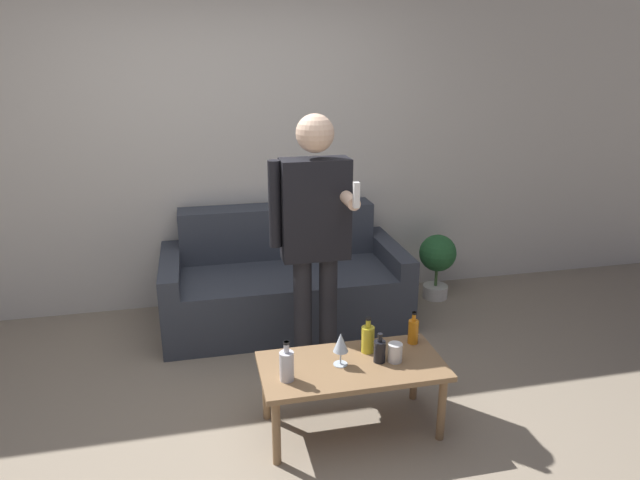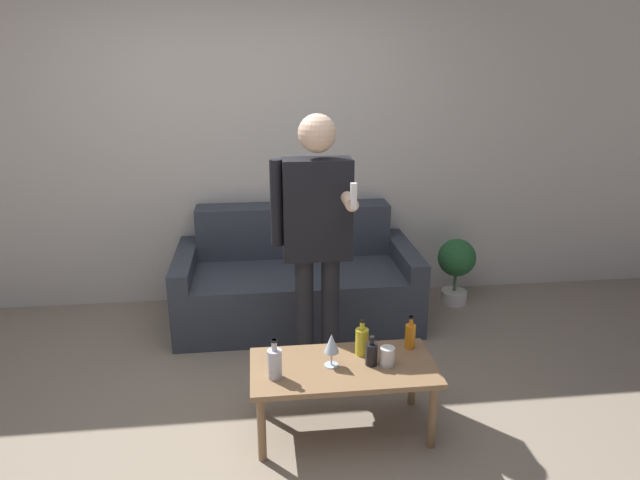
{
  "view_description": "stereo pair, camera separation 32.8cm",
  "coord_description": "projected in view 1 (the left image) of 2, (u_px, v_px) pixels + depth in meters",
  "views": [
    {
      "loc": [
        -0.25,
        -2.52,
        1.99
      ],
      "look_at": [
        0.44,
        0.52,
        0.95
      ],
      "focal_mm": 32.0,
      "sensor_mm": 36.0,
      "label": 1
    },
    {
      "loc": [
        0.08,
        -2.57,
        1.99
      ],
      "look_at": [
        0.44,
        0.52,
        0.95
      ],
      "focal_mm": 32.0,
      "sensor_mm": 36.0,
      "label": 2
    }
  ],
  "objects": [
    {
      "name": "ground_plane",
      "position": [
        261.0,
        446.0,
        3.01
      ],
      "size": [
        16.0,
        16.0,
        0.0
      ],
      "primitive_type": "plane",
      "color": "gray"
    },
    {
      "name": "wall_back",
      "position": [
        224.0,
        138.0,
        4.38
      ],
      "size": [
        8.0,
        0.06,
        2.7
      ],
      "color": "silver",
      "rests_on": "ground_plane"
    },
    {
      "name": "couch",
      "position": [
        283.0,
        282.0,
        4.38
      ],
      "size": [
        1.8,
        0.9,
        0.83
      ],
      "color": "#383D47",
      "rests_on": "ground_plane"
    },
    {
      "name": "coffee_table",
      "position": [
        352.0,
        372.0,
        3.05
      ],
      "size": [
        0.98,
        0.49,
        0.4
      ],
      "color": "#8E6B47",
      "rests_on": "ground_plane"
    },
    {
      "name": "bottle_orange",
      "position": [
        380.0,
        350.0,
        3.04
      ],
      "size": [
        0.06,
        0.06,
        0.17
      ],
      "color": "black",
      "rests_on": "coffee_table"
    },
    {
      "name": "bottle_green",
      "position": [
        287.0,
        365.0,
        2.86
      ],
      "size": [
        0.07,
        0.07,
        0.22
      ],
      "color": "silver",
      "rests_on": "coffee_table"
    },
    {
      "name": "bottle_dark",
      "position": [
        368.0,
        338.0,
        3.13
      ],
      "size": [
        0.07,
        0.07,
        0.21
      ],
      "color": "yellow",
      "rests_on": "coffee_table"
    },
    {
      "name": "bottle_yellow",
      "position": [
        413.0,
        331.0,
        3.23
      ],
      "size": [
        0.06,
        0.06,
        0.19
      ],
      "color": "orange",
      "rests_on": "coffee_table"
    },
    {
      "name": "wine_glass_near",
      "position": [
        341.0,
        343.0,
        2.99
      ],
      "size": [
        0.08,
        0.08,
        0.18
      ],
      "color": "silver",
      "rests_on": "coffee_table"
    },
    {
      "name": "cup_on_table",
      "position": [
        395.0,
        353.0,
        3.05
      ],
      "size": [
        0.08,
        0.08,
        0.1
      ],
      "color": "white",
      "rests_on": "coffee_table"
    },
    {
      "name": "person_standing_front",
      "position": [
        315.0,
        229.0,
        3.38
      ],
      "size": [
        0.48,
        0.42,
        1.66
      ],
      "color": "#232328",
      "rests_on": "ground_plane"
    },
    {
      "name": "potted_plant",
      "position": [
        437.0,
        259.0,
        4.72
      ],
      "size": [
        0.31,
        0.31,
        0.55
      ],
      "color": "silver",
      "rests_on": "ground_plane"
    }
  ]
}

